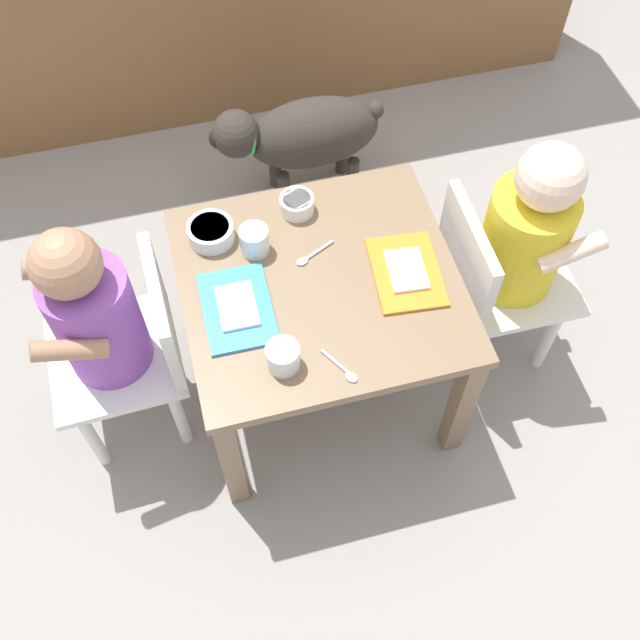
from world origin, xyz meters
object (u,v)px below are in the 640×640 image
(water_cup_left, at_px, (254,241))
(cereal_bowl_right_side, at_px, (211,232))
(food_tray_right, at_px, (406,271))
(cereal_bowl_left_side, at_px, (298,204))
(spoon_by_right_tray, at_px, (311,255))
(spoon_by_left_tray, at_px, (344,369))
(seated_child_right, at_px, (520,238))
(dining_table, at_px, (320,301))
(seated_child_left, at_px, (102,320))
(food_tray_left, at_px, (237,308))
(dog, at_px, (302,135))
(water_cup_right, at_px, (283,357))

(water_cup_left, height_order, cereal_bowl_right_side, water_cup_left)
(food_tray_right, bearing_deg, cereal_bowl_left_side, 127.92)
(cereal_bowl_left_side, height_order, spoon_by_right_tray, cereal_bowl_left_side)
(spoon_by_left_tray, bearing_deg, cereal_bowl_left_side, 88.29)
(water_cup_left, bearing_deg, seated_child_right, -11.38)
(dining_table, xyz_separation_m, water_cup_left, (-0.11, 0.12, 0.10))
(food_tray_right, bearing_deg, seated_child_left, 175.77)
(dining_table, relative_size, cereal_bowl_left_side, 7.60)
(seated_child_left, height_order, food_tray_right, seated_child_left)
(spoon_by_left_tray, bearing_deg, food_tray_left, 132.03)
(food_tray_right, relative_size, water_cup_left, 3.31)
(cereal_bowl_right_side, distance_m, spoon_by_right_tray, 0.22)
(food_tray_right, distance_m, spoon_by_left_tray, 0.27)
(food_tray_left, xyz_separation_m, water_cup_left, (0.07, 0.14, 0.02))
(seated_child_right, distance_m, food_tray_left, 0.63)
(spoon_by_left_tray, bearing_deg, food_tray_right, 45.07)
(seated_child_left, bearing_deg, cereal_bowl_left_side, 21.71)
(seated_child_left, distance_m, food_tray_right, 0.63)
(seated_child_right, bearing_deg, spoon_by_left_tray, -154.53)
(seated_child_right, bearing_deg, dog, 117.82)
(cereal_bowl_right_side, relative_size, spoon_by_right_tray, 1.06)
(food_tray_left, bearing_deg, seated_child_right, 2.67)
(food_tray_left, bearing_deg, spoon_by_right_tray, 27.69)
(dining_table, distance_m, water_cup_left, 0.19)
(seated_child_left, distance_m, dog, 0.86)
(seated_child_right, xyz_separation_m, water_cup_left, (-0.57, 0.11, 0.03))
(dog, bearing_deg, cereal_bowl_right_side, -123.94)
(cereal_bowl_right_side, bearing_deg, spoon_by_right_tray, -27.60)
(seated_child_left, relative_size, cereal_bowl_right_side, 6.78)
(spoon_by_left_tray, bearing_deg, dog, 81.65)
(food_tray_right, relative_size, cereal_bowl_left_side, 2.75)
(water_cup_left, bearing_deg, food_tray_right, -25.98)
(spoon_by_left_tray, height_order, spoon_by_right_tray, same)
(seated_child_right, distance_m, water_cup_right, 0.60)
(dog, xyz_separation_m, food_tray_right, (0.06, -0.67, 0.20))
(dog, distance_m, water_cup_right, 0.88)
(cereal_bowl_left_side, bearing_deg, water_cup_left, -144.13)
(water_cup_right, relative_size, cereal_bowl_right_side, 0.66)
(seated_child_right, height_order, water_cup_right, seated_child_right)
(seated_child_left, distance_m, cereal_bowl_right_side, 0.30)
(water_cup_left, relative_size, water_cup_right, 0.95)
(dining_table, distance_m, food_tray_right, 0.20)
(seated_child_right, xyz_separation_m, spoon_by_left_tray, (-0.46, -0.22, 0.01))
(dog, height_order, water_cup_left, water_cup_left)
(dining_table, xyz_separation_m, seated_child_right, (0.45, 0.00, 0.07))
(dog, bearing_deg, water_cup_left, -113.75)
(spoon_by_left_tray, bearing_deg, spoon_by_right_tray, 88.34)
(dining_table, distance_m, spoon_by_left_tray, 0.23)
(seated_child_left, xyz_separation_m, seated_child_right, (0.91, -0.02, 0.00))
(dining_table, distance_m, spoon_by_right_tray, 0.10)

